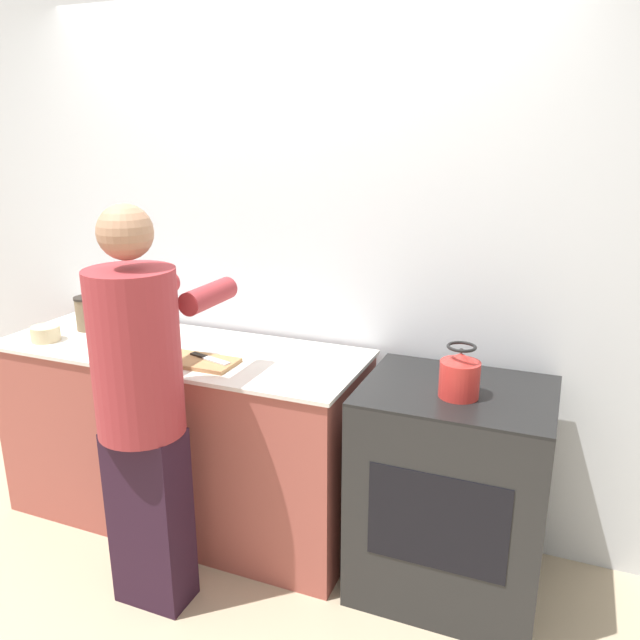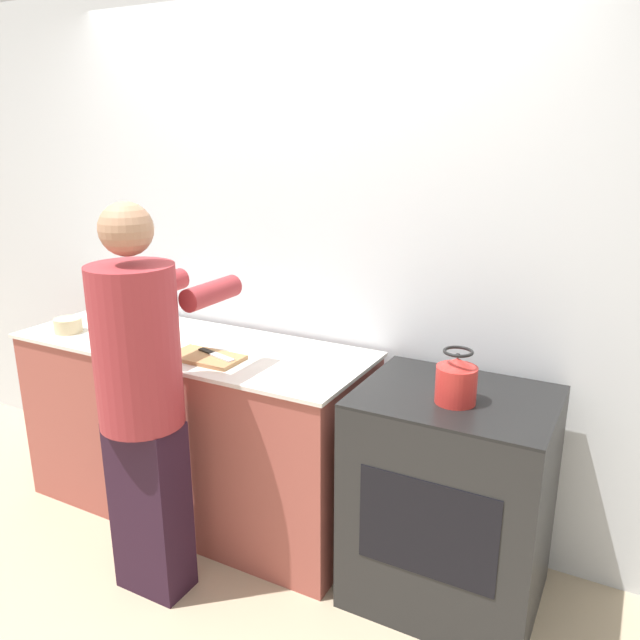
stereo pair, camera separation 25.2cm
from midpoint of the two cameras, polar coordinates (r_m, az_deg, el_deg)
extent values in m
plane|color=tan|center=(3.06, -5.96, -21.52)|extent=(12.00, 12.00, 0.00)
cube|color=silver|center=(3.06, 0.61, 5.62)|extent=(8.00, 0.05, 2.60)
cube|color=#9E4C42|center=(3.24, -9.14, -9.93)|extent=(1.78, 0.63, 0.89)
cube|color=silver|center=(3.07, -9.53, -2.28)|extent=(1.80, 0.65, 0.02)
cube|color=black|center=(2.73, 14.50, -15.68)|extent=(0.76, 0.60, 0.90)
cube|color=black|center=(2.51, 15.25, -6.80)|extent=(0.76, 0.60, 0.01)
cube|color=black|center=(2.46, 12.78, -18.24)|extent=(0.53, 0.01, 0.40)
cube|color=black|center=(2.78, -12.64, -16.39)|extent=(0.30, 0.18, 0.77)
cylinder|color=maroon|center=(2.47, -13.67, -2.45)|extent=(0.33, 0.33, 0.65)
sphere|color=#A87A5B|center=(2.37, -14.43, 8.03)|extent=(0.20, 0.20, 0.20)
cylinder|color=maroon|center=(2.73, -12.04, 3.10)|extent=(0.09, 0.30, 0.09)
cylinder|color=maroon|center=(2.56, -7.14, 2.44)|extent=(0.09, 0.30, 0.09)
cube|color=#A87A4C|center=(2.83, -7.89, -3.44)|extent=(0.33, 0.18, 0.02)
cube|color=silver|center=(2.79, -6.43, -3.43)|extent=(0.14, 0.07, 0.01)
cube|color=black|center=(2.87, -7.88, -2.88)|extent=(0.09, 0.05, 0.01)
cylinder|color=red|center=(2.42, 15.29, -5.79)|extent=(0.15, 0.15, 0.14)
cone|color=red|center=(2.39, 15.45, -3.82)|extent=(0.12, 0.12, 0.04)
sphere|color=black|center=(2.38, 15.50, -3.21)|extent=(0.02, 0.02, 0.02)
torus|color=black|center=(2.37, 15.53, -2.86)|extent=(0.11, 0.11, 0.01)
cylinder|color=#426684|center=(3.15, -13.82, -1.38)|extent=(0.17, 0.17, 0.05)
cylinder|color=#C6B789|center=(3.38, -20.10, -0.49)|extent=(0.14, 0.14, 0.07)
cylinder|color=#756047|center=(3.47, -16.65, 1.03)|extent=(0.13, 0.13, 0.16)
cylinder|color=#28231E|center=(3.45, -16.77, 2.43)|extent=(0.13, 0.13, 0.01)
camera|label=1|loc=(0.13, -87.14, 0.86)|focal=35.00mm
camera|label=2|loc=(0.13, 92.86, -0.86)|focal=35.00mm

